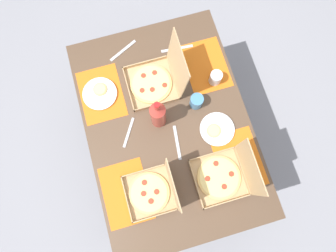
{
  "coord_description": "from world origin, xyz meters",
  "views": [
    {
      "loc": [
        0.36,
        -0.1,
        2.4
      ],
      "look_at": [
        0.0,
        0.0,
        0.77
      ],
      "focal_mm": 29.34,
      "sensor_mm": 36.0,
      "label": 1
    }
  ],
  "objects": [
    {
      "name": "placemat_far_right",
      "position": [
        0.32,
        0.34,
        0.77
      ],
      "size": [
        0.36,
        0.26,
        0.0
      ],
      "primitive_type": "cube",
      "color": "orange",
      "rests_on": "dining_table"
    },
    {
      "name": "dining_table",
      "position": [
        0.0,
        0.0,
        0.65
      ],
      "size": [
        1.4,
        0.99,
        0.77
      ],
      "color": "#3F3328",
      "rests_on": "ground_plane"
    },
    {
      "name": "pizza_box_corner_left",
      "position": [
        0.38,
        0.23,
        0.82
      ],
      "size": [
        0.29,
        0.29,
        0.32
      ],
      "color": "tan",
      "rests_on": "dining_table"
    },
    {
      "name": "ground_plane",
      "position": [
        0.0,
        0.0,
        0.0
      ],
      "size": [
        6.0,
        6.0,
        0.0
      ],
      "primitive_type": "plane",
      "color": "gray"
    },
    {
      "name": "pizza_box_center",
      "position": [
        -0.29,
        0.01,
        0.82
      ],
      "size": [
        0.3,
        0.34,
        0.33
      ],
      "color": "tan",
      "rests_on": "dining_table"
    },
    {
      "name": "plate_near_right",
      "position": [
        -0.32,
        -0.35,
        0.78
      ],
      "size": [
        0.21,
        0.21,
        0.03
      ],
      "color": "white",
      "rests_on": "dining_table"
    },
    {
      "name": "soda_bottle",
      "position": [
        -0.05,
        -0.04,
        0.9
      ],
      "size": [
        0.09,
        0.09,
        0.32
      ],
      "color": "#B2382D",
      "rests_on": "dining_table"
    },
    {
      "name": "cup_red",
      "position": [
        -0.09,
        0.2,
        0.81
      ],
      "size": [
        0.08,
        0.08,
        0.09
      ],
      "primitive_type": "cylinder",
      "color": "teal",
      "rests_on": "dining_table"
    },
    {
      "name": "knife_by_near_right",
      "position": [
        -0.57,
        -0.14,
        0.77
      ],
      "size": [
        0.11,
        0.2,
        0.0
      ],
      "primitive_type": "cube",
      "rotation": [
        0.0,
        0.0,
        5.17
      ],
      "color": "#B7B7BC",
      "rests_on": "dining_table"
    },
    {
      "name": "knife_by_far_right",
      "position": [
        0.11,
        0.02,
        0.77
      ],
      "size": [
        0.21,
        0.04,
        0.0
      ],
      "primitive_type": "cube",
      "rotation": [
        0.0,
        0.0,
        6.17
      ],
      "color": "#B7B7BC",
      "rests_on": "dining_table"
    },
    {
      "name": "placemat_near_left",
      "position": [
        -0.32,
        -0.34,
        0.77
      ],
      "size": [
        0.36,
        0.26,
        0.0
      ],
      "primitive_type": "cube",
      "color": "orange",
      "rests_on": "dining_table"
    },
    {
      "name": "pizza_box_edge_far",
      "position": [
        0.35,
        -0.18,
        0.81
      ],
      "size": [
        0.27,
        0.28,
        0.3
      ],
      "color": "tan",
      "rests_on": "dining_table"
    },
    {
      "name": "placemat_far_left",
      "position": [
        -0.32,
        0.34,
        0.77
      ],
      "size": [
        0.36,
        0.26,
        0.0
      ],
      "primitive_type": "cube",
      "color": "orange",
      "rests_on": "dining_table"
    },
    {
      "name": "cup_clear_right",
      "position": [
        -0.2,
        0.36,
        0.81
      ],
      "size": [
        0.07,
        0.07,
        0.09
      ],
      "primitive_type": "cylinder",
      "color": "silver",
      "rests_on": "dining_table"
    },
    {
      "name": "knife_by_far_left",
      "position": [
        -0.48,
        0.2,
        0.77
      ],
      "size": [
        0.03,
        0.21,
        0.0
      ],
      "primitive_type": "cube",
      "rotation": [
        0.0,
        0.0,
        1.49
      ],
      "color": "#B7B7BC",
      "rests_on": "dining_table"
    },
    {
      "name": "fork_by_near_left",
      "position": [
        -0.03,
        -0.24,
        0.77
      ],
      "size": [
        0.17,
        0.11,
        0.0
      ],
      "primitive_type": "cube",
      "rotation": [
        0.0,
        0.0,
        5.73
      ],
      "color": "#B7B7BC",
      "rests_on": "dining_table"
    },
    {
      "name": "placemat_near_right",
      "position": [
        0.32,
        -0.34,
        0.77
      ],
      "size": [
        0.36,
        0.26,
        0.0
      ],
      "primitive_type": "cube",
      "color": "orange",
      "rests_on": "dining_table"
    },
    {
      "name": "plate_middle",
      "position": [
        0.1,
        0.28,
        0.78
      ],
      "size": [
        0.21,
        0.21,
        0.03
      ],
      "color": "white",
      "rests_on": "dining_table"
    }
  ]
}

